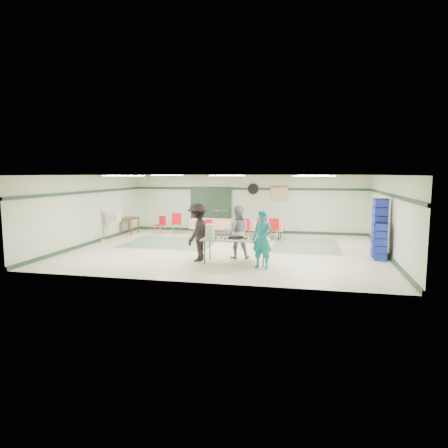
% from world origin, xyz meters
% --- Properties ---
extents(floor, '(11.00, 11.00, 0.00)m').
position_xyz_m(floor, '(0.00, 0.00, 0.00)').
color(floor, beige).
rests_on(floor, ground).
extents(ceiling, '(11.00, 11.00, 0.00)m').
position_xyz_m(ceiling, '(0.00, 0.00, 2.70)').
color(ceiling, white).
rests_on(ceiling, wall_back).
extents(wall_back, '(11.00, 0.00, 11.00)m').
position_xyz_m(wall_back, '(0.00, 4.50, 1.35)').
color(wall_back, '#B9C1A4').
rests_on(wall_back, floor).
extents(wall_front, '(11.00, 0.00, 11.00)m').
position_xyz_m(wall_front, '(0.00, -4.50, 1.35)').
color(wall_front, '#B9C1A4').
rests_on(wall_front, floor).
extents(wall_left, '(0.00, 9.00, 9.00)m').
position_xyz_m(wall_left, '(-5.50, 0.00, 1.35)').
color(wall_left, '#B9C1A4').
rests_on(wall_left, floor).
extents(wall_right, '(0.00, 9.00, 9.00)m').
position_xyz_m(wall_right, '(5.50, 0.00, 1.35)').
color(wall_right, '#B9C1A4').
rests_on(wall_right, floor).
extents(trim_back, '(11.00, 0.06, 0.10)m').
position_xyz_m(trim_back, '(0.00, 4.47, 2.05)').
color(trim_back, '#1D3625').
rests_on(trim_back, wall_back).
extents(baseboard_back, '(11.00, 0.06, 0.12)m').
position_xyz_m(baseboard_back, '(0.00, 4.47, 0.06)').
color(baseboard_back, '#1D3625').
rests_on(baseboard_back, floor).
extents(trim_left, '(0.06, 9.00, 0.10)m').
position_xyz_m(trim_left, '(-5.47, 0.00, 2.05)').
color(trim_left, '#1D3625').
rests_on(trim_left, wall_back).
extents(baseboard_left, '(0.06, 9.00, 0.12)m').
position_xyz_m(baseboard_left, '(-5.47, 0.00, 0.06)').
color(baseboard_left, '#1D3625').
rests_on(baseboard_left, floor).
extents(trim_right, '(0.06, 9.00, 0.10)m').
position_xyz_m(trim_right, '(5.47, 0.00, 2.05)').
color(trim_right, '#1D3625').
rests_on(trim_right, wall_back).
extents(baseboard_right, '(0.06, 9.00, 0.12)m').
position_xyz_m(baseboard_right, '(5.47, 0.00, 0.06)').
color(baseboard_right, '#1D3625').
rests_on(baseboard_right, floor).
extents(green_patch_a, '(3.50, 3.00, 0.01)m').
position_xyz_m(green_patch_a, '(-2.50, 1.00, 0.00)').
color(green_patch_a, '#5F7B59').
rests_on(green_patch_a, floor).
extents(green_patch_b, '(2.50, 3.50, 0.01)m').
position_xyz_m(green_patch_b, '(2.80, 1.50, 0.00)').
color(green_patch_b, '#5F7B59').
rests_on(green_patch_b, floor).
extents(double_door_left, '(0.90, 0.06, 2.10)m').
position_xyz_m(double_door_left, '(-2.20, 4.44, 1.05)').
color(double_door_left, gray).
rests_on(double_door_left, floor).
extents(double_door_right, '(0.90, 0.06, 2.10)m').
position_xyz_m(double_door_right, '(-1.25, 4.44, 1.05)').
color(double_door_right, gray).
rests_on(double_door_right, floor).
extents(door_frame, '(2.00, 0.03, 2.15)m').
position_xyz_m(door_frame, '(-1.73, 4.42, 1.05)').
color(door_frame, '#1D3625').
rests_on(door_frame, floor).
extents(wall_fan, '(0.50, 0.10, 0.50)m').
position_xyz_m(wall_fan, '(0.30, 4.44, 2.05)').
color(wall_fan, black).
rests_on(wall_fan, wall_back).
extents(scroll_banner, '(0.80, 0.02, 0.60)m').
position_xyz_m(scroll_banner, '(1.50, 4.44, 1.85)').
color(scroll_banner, tan).
rests_on(scroll_banner, wall_back).
extents(serving_table, '(2.08, 0.86, 0.76)m').
position_xyz_m(serving_table, '(0.70, -2.08, 0.72)').
color(serving_table, '#B8B8B2').
rests_on(serving_table, floor).
extents(sheet_tray_right, '(0.59, 0.45, 0.02)m').
position_xyz_m(sheet_tray_right, '(1.18, -2.17, 0.77)').
color(sheet_tray_right, silver).
rests_on(sheet_tray_right, serving_table).
extents(sheet_tray_mid, '(0.63, 0.48, 0.02)m').
position_xyz_m(sheet_tray_mid, '(0.67, -1.96, 0.77)').
color(sheet_tray_mid, silver).
rests_on(sheet_tray_mid, serving_table).
extents(sheet_tray_left, '(0.59, 0.45, 0.02)m').
position_xyz_m(sheet_tray_left, '(0.20, -2.25, 0.77)').
color(sheet_tray_left, silver).
rests_on(sheet_tray_left, serving_table).
extents(baking_pan, '(0.46, 0.29, 0.08)m').
position_xyz_m(baking_pan, '(0.71, -2.09, 0.80)').
color(baking_pan, black).
rests_on(baking_pan, serving_table).
extents(foam_box_stack, '(0.23, 0.22, 0.43)m').
position_xyz_m(foam_box_stack, '(-0.13, -2.02, 0.97)').
color(foam_box_stack, white).
rests_on(foam_box_stack, serving_table).
extents(volunteer_teal, '(0.72, 0.58, 1.71)m').
position_xyz_m(volunteer_teal, '(1.58, -2.59, 0.85)').
color(volunteer_teal, '#137E83').
rests_on(volunteer_teal, floor).
extents(volunteer_grey, '(0.97, 0.84, 1.73)m').
position_xyz_m(volunteer_grey, '(0.62, -1.36, 0.86)').
color(volunteer_grey, gray).
rests_on(volunteer_grey, floor).
extents(volunteer_dark, '(0.80, 1.26, 1.85)m').
position_xyz_m(volunteer_dark, '(-0.52, -2.02, 0.93)').
color(volunteer_dark, black).
rests_on(volunteer_dark, floor).
extents(dining_table_a, '(1.87, 0.91, 0.77)m').
position_xyz_m(dining_table_a, '(0.91, 2.89, 0.57)').
color(dining_table_a, red).
rests_on(dining_table_a, floor).
extents(dining_table_b, '(1.93, 0.98, 0.77)m').
position_xyz_m(dining_table_b, '(-1.29, 2.89, 0.57)').
color(dining_table_b, red).
rests_on(dining_table_b, floor).
extents(chair_a, '(0.52, 0.52, 0.91)m').
position_xyz_m(chair_a, '(1.01, 2.32, 0.56)').
color(chair_a, red).
rests_on(chair_a, floor).
extents(chair_b, '(0.53, 0.53, 0.88)m').
position_xyz_m(chair_b, '(0.23, 2.32, 0.54)').
color(chair_b, red).
rests_on(chair_b, floor).
extents(chair_c, '(0.47, 0.47, 0.92)m').
position_xyz_m(chair_c, '(1.45, 2.33, 0.56)').
color(chair_c, red).
rests_on(chair_c, floor).
extents(chair_d, '(0.48, 0.48, 0.81)m').
position_xyz_m(chair_d, '(-1.35, 2.31, 0.49)').
color(chair_d, red).
rests_on(chair_d, floor).
extents(chair_loose_a, '(0.55, 0.55, 0.94)m').
position_xyz_m(chair_loose_a, '(-3.09, 3.38, 0.57)').
color(chair_loose_a, red).
rests_on(chair_loose_a, floor).
extents(chair_loose_b, '(0.49, 0.49, 0.82)m').
position_xyz_m(chair_loose_b, '(-3.77, 3.16, 0.50)').
color(chair_loose_b, red).
rests_on(chair_loose_b, floor).
extents(crate_stack_blue_a, '(0.42, 0.42, 1.21)m').
position_xyz_m(crate_stack_blue_a, '(5.15, -0.73, 0.60)').
color(crate_stack_blue_a, '#181E95').
rests_on(crate_stack_blue_a, floor).
extents(crate_stack_red, '(0.44, 0.44, 1.51)m').
position_xyz_m(crate_stack_red, '(5.15, -0.18, 0.76)').
color(crate_stack_red, '#9F0F19').
rests_on(crate_stack_red, floor).
extents(crate_stack_blue_b, '(0.45, 0.45, 1.95)m').
position_xyz_m(crate_stack_blue_b, '(5.15, -0.28, 0.97)').
color(crate_stack_blue_b, '#181E95').
rests_on(crate_stack_blue_b, floor).
extents(printer_table, '(0.60, 0.93, 0.74)m').
position_xyz_m(printer_table, '(-5.15, 2.81, 0.65)').
color(printer_table, brown).
rests_on(printer_table, floor).
extents(office_printer, '(0.57, 0.51, 0.42)m').
position_xyz_m(office_printer, '(-5.15, 1.24, 0.96)').
color(office_printer, '#B6B5B1').
rests_on(office_printer, printer_table).
extents(broom, '(0.06, 0.22, 1.35)m').
position_xyz_m(broom, '(-5.23, 0.51, 0.71)').
color(broom, brown).
rests_on(broom, floor).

